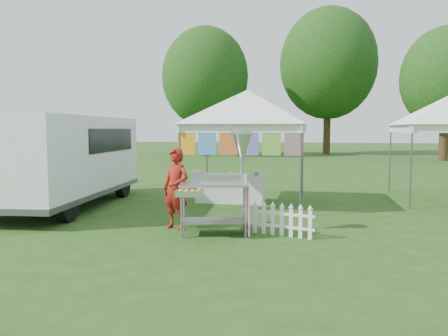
# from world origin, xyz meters

# --- Properties ---
(ground) EXTENTS (120.00, 120.00, 0.00)m
(ground) POSITION_xyz_m (0.00, 0.00, 0.00)
(ground) COLOR #224313
(ground) RESTS_ON ground
(canopy_main) EXTENTS (4.24, 4.24, 3.45)m
(canopy_main) POSITION_xyz_m (0.00, 3.49, 2.99)
(canopy_main) COLOR #59595E
(canopy_main) RESTS_ON ground
(tree_left) EXTENTS (6.40, 6.40, 9.53)m
(tree_left) POSITION_xyz_m (-6.00, 24.00, 5.83)
(tree_left) COLOR #362813
(tree_left) RESTS_ON ground
(tree_mid) EXTENTS (7.60, 7.60, 11.52)m
(tree_mid) POSITION_xyz_m (3.00, 28.00, 7.14)
(tree_mid) COLOR #362813
(tree_mid) RESTS_ON ground
(tree_right) EXTENTS (5.60, 5.60, 8.42)m
(tree_right) POSITION_xyz_m (10.00, 22.00, 5.18)
(tree_right) COLOR #362813
(tree_right) RESTS_ON ground
(donut_cart) EXTENTS (1.43, 1.20, 1.95)m
(donut_cart) POSITION_xyz_m (0.05, 0.08, 1.15)
(donut_cart) COLOR gray
(donut_cart) RESTS_ON ground
(vendor) EXTENTS (0.68, 0.57, 1.60)m
(vendor) POSITION_xyz_m (-0.99, 0.37, 0.80)
(vendor) COLOR maroon
(vendor) RESTS_ON ground
(cargo_van) EXTENTS (2.64, 5.68, 2.29)m
(cargo_van) POSITION_xyz_m (-4.58, 2.35, 1.24)
(cargo_van) COLOR white
(cargo_van) RESTS_ON ground
(picket_fence) EXTENTS (1.38, 0.45, 0.56)m
(picket_fence) POSITION_xyz_m (1.03, 0.18, 0.29)
(picket_fence) COLOR white
(picket_fence) RESTS_ON ground
(display_table) EXTENTS (1.80, 0.70, 0.74)m
(display_table) POSITION_xyz_m (-0.48, 3.70, 0.37)
(display_table) COLOR white
(display_table) RESTS_ON ground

